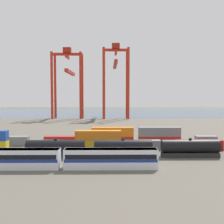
{
  "coord_description": "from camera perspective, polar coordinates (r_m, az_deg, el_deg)",
  "views": [
    {
      "loc": [
        3.39,
        -70.65,
        14.58
      ],
      "look_at": [
        4.82,
        33.44,
        7.94
      ],
      "focal_mm": 43.07,
      "sensor_mm": 36.0,
      "label": 1
    }
  ],
  "objects": [
    {
      "name": "ground_plane",
      "position": [
        111.66,
        -2.52,
        -3.86
      ],
      "size": [
        420.0,
        420.0,
        0.0
      ],
      "primitive_type": "plane",
      "color": "#5B564C"
    },
    {
      "name": "harbour_water",
      "position": [
        219.46,
        -1.67,
        -0.16
      ],
      "size": [
        400.0,
        110.0,
        0.01
      ],
      "primitive_type": "cube",
      "color": "#384C60",
      "rests_on": "ground_plane"
    },
    {
      "name": "passenger_train",
      "position": [
        54.79,
        -10.56,
        -9.53
      ],
      "size": [
        37.8,
        3.14,
        3.9
      ],
      "color": "silver",
      "rests_on": "ground_plane"
    },
    {
      "name": "freight_tank_row",
      "position": [
        64.35,
        9.46,
        -7.56
      ],
      "size": [
        60.75,
        3.0,
        4.46
      ],
      "color": "#232326",
      "rests_on": "ground_plane"
    },
    {
      "name": "shipping_container_2",
      "position": [
        73.38,
        -13.58,
        -6.88
      ],
      "size": [
        6.04,
        2.44,
        2.6
      ],
      "primitive_type": "cube",
      "color": "#146066",
      "rests_on": "ground_plane"
    },
    {
      "name": "shipping_container_3",
      "position": [
        71.64,
        -2.94,
        -7.04
      ],
      "size": [
        12.1,
        2.44,
        2.6
      ],
      "primitive_type": "cube",
      "color": "gold",
      "rests_on": "ground_plane"
    },
    {
      "name": "shipping_container_4",
      "position": [
        71.2,
        -2.95,
        -4.98
      ],
      "size": [
        12.1,
        2.44,
        2.6
      ],
      "primitive_type": "cube",
      "color": "orange",
      "rests_on": "shipping_container_3"
    },
    {
      "name": "shipping_container_5",
      "position": [
        72.39,
        7.84,
        -6.96
      ],
      "size": [
        6.04,
        2.44,
        2.6
      ],
      "primitive_type": "cube",
      "color": "slate",
      "rests_on": "ground_plane"
    },
    {
      "name": "shipping_container_6",
      "position": [
        75.57,
        18.05,
        -6.65
      ],
      "size": [
        12.1,
        2.44,
        2.6
      ],
      "primitive_type": "cube",
      "color": "#AD211C",
      "rests_on": "ground_plane"
    },
    {
      "name": "shipping_container_10",
      "position": [
        82.7,
        -19.28,
        -5.8
      ],
      "size": [
        6.04,
        2.44,
        2.6
      ],
      "primitive_type": "cube",
      "color": "slate",
      "rests_on": "ground_plane"
    },
    {
      "name": "shipping_container_11",
      "position": [
        79.45,
        -9.85,
        -6.03
      ],
      "size": [
        12.1,
        2.44,
        2.6
      ],
      "primitive_type": "cube",
      "color": "#AD211C",
      "rests_on": "ground_plane"
    },
    {
      "name": "shipping_container_12",
      "position": [
        78.48,
        0.11,
        -6.09
      ],
      "size": [
        12.1,
        2.44,
        2.6
      ],
      "primitive_type": "cube",
      "color": "#AD211C",
      "rests_on": "ground_plane"
    },
    {
      "name": "shipping_container_13",
      "position": [
        78.08,
        0.11,
        -4.21
      ],
      "size": [
        12.1,
        2.44,
        2.6
      ],
      "primitive_type": "cube",
      "color": "orange",
      "rests_on": "shipping_container_12"
    },
    {
      "name": "shipping_container_14",
      "position": [
        79.87,
        10.01,
        -5.98
      ],
      "size": [
        12.1,
        2.44,
        2.6
      ],
      "primitive_type": "cube",
      "color": "#AD211C",
      "rests_on": "ground_plane"
    },
    {
      "name": "shipping_container_15",
      "position": [
        79.48,
        10.03,
        -4.13
      ],
      "size": [
        12.1,
        2.44,
        2.6
      ],
      "primitive_type": "cube",
      "color": "slate",
      "rests_on": "shipping_container_14"
    },
    {
      "name": "shipping_container_16",
      "position": [
        83.5,
        19.3,
        -5.71
      ],
      "size": [
        6.04,
        2.44,
        2.6
      ],
      "primitive_type": "cube",
      "color": "slate",
      "rests_on": "ground_plane"
    },
    {
      "name": "gantry_crane_west",
      "position": [
        172.94,
        -9.3,
        7.47
      ],
      "size": [
        18.89,
        36.42,
        43.66
      ],
      "color": "red",
      "rests_on": "ground_plane"
    },
    {
      "name": "gantry_crane_central",
      "position": [
        171.9,
        0.77,
        8.34
      ],
      "size": [
        16.41,
        41.04,
        46.3
      ],
      "color": "red",
      "rests_on": "ground_plane"
    }
  ]
}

